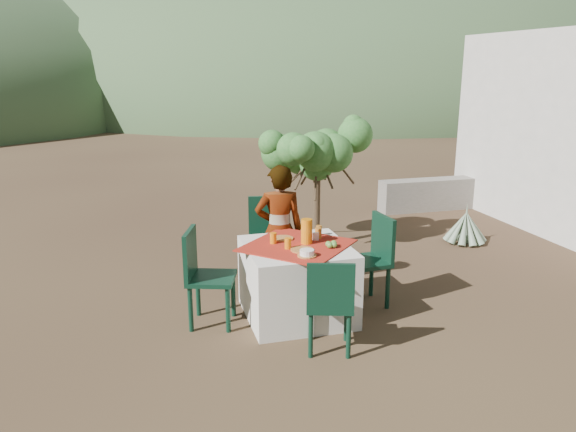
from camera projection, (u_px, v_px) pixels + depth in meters
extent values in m
plane|color=#331F17|center=(317.00, 305.00, 6.02)|extent=(160.00, 160.00, 0.00)
cube|color=white|center=(297.00, 281.00, 5.68)|extent=(1.02, 1.02, 0.75)
cube|color=#9D2B16|center=(297.00, 245.00, 5.58)|extent=(1.30, 1.30, 0.01)
cylinder|color=black|center=(253.00, 265.00, 6.52)|extent=(0.05, 0.05, 0.48)
cylinder|color=black|center=(284.00, 264.00, 6.55)|extent=(0.05, 0.05, 0.48)
cylinder|color=black|center=(253.00, 255.00, 6.87)|extent=(0.05, 0.05, 0.48)
cylinder|color=black|center=(282.00, 254.00, 6.90)|extent=(0.05, 0.05, 0.48)
cube|color=black|center=(268.00, 240.00, 6.65)|extent=(0.53, 0.53, 0.04)
cube|color=black|center=(267.00, 215.00, 6.77)|extent=(0.45, 0.13, 0.47)
cylinder|color=black|center=(346.00, 319.00, 5.20)|extent=(0.04, 0.04, 0.44)
cylinder|color=black|center=(311.00, 318.00, 5.21)|extent=(0.04, 0.04, 0.44)
cylinder|color=black|center=(349.00, 335.00, 4.88)|extent=(0.04, 0.04, 0.44)
cylinder|color=black|center=(311.00, 335.00, 4.89)|extent=(0.04, 0.04, 0.44)
cube|color=black|center=(329.00, 304.00, 4.99)|extent=(0.51, 0.51, 0.04)
cube|color=black|center=(331.00, 287.00, 4.75)|extent=(0.40, 0.16, 0.43)
cylinder|color=black|center=(228.00, 309.00, 5.35)|extent=(0.05, 0.05, 0.48)
cylinder|color=black|center=(233.00, 294.00, 5.70)|extent=(0.05, 0.05, 0.48)
cylinder|color=black|center=(191.00, 308.00, 5.37)|extent=(0.05, 0.05, 0.48)
cylinder|color=black|center=(198.00, 293.00, 5.72)|extent=(0.05, 0.05, 0.48)
cube|color=black|center=(212.00, 278.00, 5.47)|extent=(0.56, 0.56, 0.04)
cube|color=black|center=(190.00, 253.00, 5.42)|extent=(0.18, 0.44, 0.47)
cylinder|color=black|center=(342.00, 279.00, 6.10)|extent=(0.05, 0.05, 0.48)
cylinder|color=black|center=(357.00, 291.00, 5.77)|extent=(0.05, 0.05, 0.48)
cylinder|color=black|center=(371.00, 275.00, 6.21)|extent=(0.05, 0.05, 0.48)
cylinder|color=black|center=(388.00, 287.00, 5.88)|extent=(0.05, 0.05, 0.48)
cube|color=black|center=(365.00, 262.00, 5.93)|extent=(0.48, 0.48, 0.04)
cube|color=black|center=(383.00, 237.00, 5.93)|extent=(0.08, 0.45, 0.47)
imported|color=#8C6651|center=(279.00, 230.00, 6.19)|extent=(0.58, 0.42, 1.46)
cylinder|color=#4D3A26|center=(317.00, 206.00, 7.83)|extent=(0.10, 0.10, 1.19)
sphere|color=#286726|center=(317.00, 163.00, 7.67)|extent=(0.51, 0.51, 0.51)
sphere|color=#286726|center=(349.00, 153.00, 7.76)|extent=(0.48, 0.48, 0.48)
sphere|color=#286726|center=(285.00, 157.00, 7.62)|extent=(0.44, 0.44, 0.44)
sphere|color=#286726|center=(313.00, 146.00, 8.08)|extent=(0.46, 0.46, 0.46)
sphere|color=#286726|center=(331.00, 165.00, 7.27)|extent=(0.41, 0.41, 0.41)
sphere|color=gray|center=(464.00, 239.00, 8.15)|extent=(0.20, 0.20, 0.20)
cone|color=gray|center=(466.00, 222.00, 8.09)|extent=(0.11, 0.11, 0.58)
cone|color=gray|center=(472.00, 226.00, 8.16)|extent=(0.36, 0.17, 0.50)
cone|color=gray|center=(467.00, 224.00, 8.22)|extent=(0.28, 0.30, 0.51)
cone|color=gray|center=(461.00, 224.00, 8.23)|extent=(0.14, 0.36, 0.49)
cone|color=gray|center=(457.00, 225.00, 8.19)|extent=(0.24, 0.33, 0.51)
cone|color=gray|center=(456.00, 226.00, 8.12)|extent=(0.34, 0.22, 0.50)
cone|color=gray|center=(459.00, 228.00, 8.04)|extent=(0.36, 0.17, 0.50)
cone|color=gray|center=(464.00, 229.00, 7.99)|extent=(0.28, 0.30, 0.51)
cone|color=gray|center=(470.00, 229.00, 7.98)|extent=(0.14, 0.36, 0.49)
cone|color=gray|center=(474.00, 228.00, 8.01)|extent=(0.24, 0.33, 0.51)
cone|color=gray|center=(475.00, 227.00, 8.08)|extent=(0.34, 0.22, 0.50)
cube|color=gray|center=(449.00, 193.00, 10.04)|extent=(2.60, 0.35, 0.55)
ellipsoid|color=#32512D|center=(318.00, 99.00, 42.61)|extent=(48.00, 48.00, 20.00)
ellipsoid|color=slate|center=(106.00, 92.00, 53.40)|extent=(60.00, 60.00, 24.00)
ellipsoid|color=slate|center=(439.00, 91.00, 56.03)|extent=(36.00, 36.00, 14.00)
cylinder|color=brown|center=(283.00, 238.00, 5.76)|extent=(0.21, 0.21, 0.01)
cylinder|color=brown|center=(302.00, 250.00, 5.41)|extent=(0.22, 0.22, 0.01)
cylinder|color=orange|center=(273.00, 238.00, 5.61)|extent=(0.07, 0.07, 0.11)
cylinder|color=orange|center=(288.00, 243.00, 5.45)|extent=(0.07, 0.07, 0.11)
cylinder|color=orange|center=(307.00, 231.00, 5.59)|extent=(0.11, 0.11, 0.25)
cylinder|color=brown|center=(307.00, 256.00, 5.25)|extent=(0.18, 0.18, 0.01)
cylinder|color=white|center=(307.00, 252.00, 5.24)|extent=(0.14, 0.14, 0.05)
cylinder|color=#BD6C21|center=(318.00, 233.00, 5.78)|extent=(0.07, 0.07, 0.11)
cylinder|color=#BD6C21|center=(319.00, 230.00, 5.91)|extent=(0.06, 0.06, 0.10)
cube|color=white|center=(316.00, 236.00, 5.72)|extent=(0.07, 0.05, 0.08)
sphere|color=#558F34|center=(328.00, 244.00, 5.50)|extent=(0.06, 0.06, 0.06)
sphere|color=#558F34|center=(334.00, 243.00, 5.53)|extent=(0.06, 0.06, 0.06)
sphere|color=#558F34|center=(334.00, 245.00, 5.48)|extent=(0.06, 0.06, 0.06)
sphere|color=#558F34|center=(330.00, 245.00, 5.46)|extent=(0.06, 0.06, 0.06)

